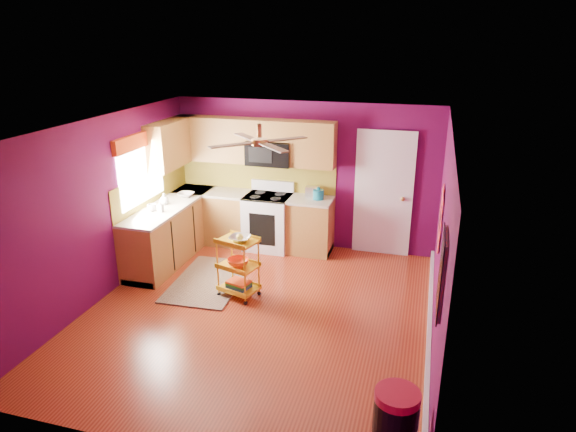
% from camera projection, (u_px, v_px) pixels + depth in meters
% --- Properties ---
extents(ground, '(5.00, 5.00, 0.00)m').
position_uv_depth(ground, '(258.00, 313.00, 6.88)').
color(ground, maroon).
rests_on(ground, ground).
extents(room_envelope, '(4.54, 5.04, 2.52)m').
position_uv_depth(room_envelope, '(257.00, 197.00, 6.32)').
color(room_envelope, '#55093F').
rests_on(room_envelope, ground).
extents(lower_cabinets, '(2.81, 2.31, 0.94)m').
position_uv_depth(lower_cabinets, '(217.00, 226.00, 8.72)').
color(lower_cabinets, brown).
rests_on(lower_cabinets, ground).
extents(electric_range, '(0.76, 0.66, 1.13)m').
position_uv_depth(electric_range, '(268.00, 221.00, 8.82)').
color(electric_range, white).
rests_on(electric_range, ground).
extents(upper_cabinetry, '(2.80, 2.30, 1.26)m').
position_uv_depth(upper_cabinetry, '(228.00, 143.00, 8.55)').
color(upper_cabinetry, brown).
rests_on(upper_cabinetry, ground).
extents(left_window, '(0.08, 1.35, 1.08)m').
position_uv_depth(left_window, '(140.00, 158.00, 7.81)').
color(left_window, white).
rests_on(left_window, ground).
extents(panel_door, '(0.95, 0.11, 2.15)m').
position_uv_depth(panel_door, '(383.00, 195.00, 8.42)').
color(panel_door, white).
rests_on(panel_door, ground).
extents(right_wall_art, '(0.04, 2.74, 1.04)m').
position_uv_depth(right_wall_art, '(441.00, 240.00, 5.51)').
color(right_wall_art, black).
rests_on(right_wall_art, ground).
extents(ceiling_fan, '(1.01, 1.01, 0.26)m').
position_uv_depth(ceiling_fan, '(260.00, 141.00, 6.28)').
color(ceiling_fan, '#BF8C3F').
rests_on(ceiling_fan, ground).
extents(shag_rug, '(1.06, 1.65, 0.02)m').
position_uv_depth(shag_rug, '(209.00, 281.00, 7.74)').
color(shag_rug, black).
rests_on(shag_rug, ground).
extents(rolling_cart, '(0.62, 0.52, 0.96)m').
position_uv_depth(rolling_cart, '(239.00, 264.00, 7.17)').
color(rolling_cart, yellow).
rests_on(rolling_cart, ground).
extents(trash_can, '(0.46, 0.47, 0.74)m').
position_uv_depth(trash_can, '(395.00, 428.00, 4.37)').
color(trash_can, black).
rests_on(trash_can, ground).
extents(teal_kettle, '(0.18, 0.18, 0.21)m').
position_uv_depth(teal_kettle, '(318.00, 194.00, 8.47)').
color(teal_kettle, '#12718A').
rests_on(teal_kettle, lower_cabinets).
extents(toaster, '(0.22, 0.15, 0.18)m').
position_uv_depth(toaster, '(312.00, 192.00, 8.57)').
color(toaster, beige).
rests_on(toaster, lower_cabinets).
extents(soap_bottle_a, '(0.08, 0.08, 0.17)m').
position_uv_depth(soap_bottle_a, '(160.00, 206.00, 7.87)').
color(soap_bottle_a, '#EA3F72').
rests_on(soap_bottle_a, lower_cabinets).
extents(soap_bottle_b, '(0.14, 0.14, 0.18)m').
position_uv_depth(soap_bottle_b, '(164.00, 199.00, 8.21)').
color(soap_bottle_b, white).
rests_on(soap_bottle_b, lower_cabinets).
extents(counter_dish, '(0.27, 0.27, 0.07)m').
position_uv_depth(counter_dish, '(186.00, 195.00, 8.62)').
color(counter_dish, white).
rests_on(counter_dish, lower_cabinets).
extents(counter_cup, '(0.14, 0.14, 0.11)m').
position_uv_depth(counter_cup, '(152.00, 208.00, 7.92)').
color(counter_cup, white).
rests_on(counter_cup, lower_cabinets).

